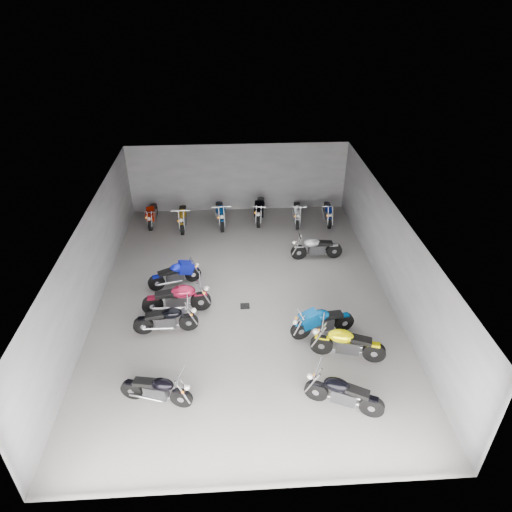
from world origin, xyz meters
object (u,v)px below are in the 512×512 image
object	(u,v)px
motorcycle_right_a	(343,393)
motorcycle_right_b	(347,343)
motorcycle_left_e	(175,274)
motorcycle_right_c	(322,322)
drain_grate	(245,306)
motorcycle_right_f	(316,248)
motorcycle_left_c	(166,319)
motorcycle_back_e	(297,213)
motorcycle_left_d	(177,298)
motorcycle_back_d	(260,209)
motorcycle_back_f	(328,212)
motorcycle_left_a	(157,389)
motorcycle_back_a	(152,214)
motorcycle_back_b	(183,217)
motorcycle_back_c	(220,213)

from	to	relation	value
motorcycle_right_a	motorcycle_right_b	world-z (taller)	motorcycle_right_b
motorcycle_left_e	motorcycle_right_c	bearing A→B (deg)	37.45
drain_grate	motorcycle_right_a	size ratio (longest dim) A/B	0.16
motorcycle_right_c	motorcycle_right_f	size ratio (longest dim) A/B	1.01
motorcycle_right_b	motorcycle_right_c	world-z (taller)	motorcycle_right_b
motorcycle_right_b	motorcycle_right_f	distance (m)	5.48
motorcycle_left_c	motorcycle_back_e	distance (m)	8.75
motorcycle_left_d	motorcycle_back_e	bearing A→B (deg)	137.33
drain_grate	motorcycle_back_d	distance (m)	6.45
motorcycle_right_a	motorcycle_back_e	size ratio (longest dim) A/B	0.98
motorcycle_right_c	motorcycle_back_f	size ratio (longest dim) A/B	1.06
motorcycle_right_c	motorcycle_left_c	bearing A→B (deg)	72.52
motorcycle_left_c	motorcycle_back_e	xyz separation A→B (m)	(5.08, 7.13, -0.01)
motorcycle_back_d	motorcycle_back_e	world-z (taller)	motorcycle_back_d
motorcycle_right_a	motorcycle_right_c	distance (m)	2.82
motorcycle_left_e	motorcycle_back_e	size ratio (longest dim) A/B	0.94
drain_grate	motorcycle_right_c	xyz separation A→B (m)	(2.34, -1.55, 0.50)
motorcycle_right_c	motorcycle_left_a	bearing A→B (deg)	104.01
motorcycle_left_d	motorcycle_back_d	distance (m)	7.24
motorcycle_back_a	motorcycle_back_b	size ratio (longest dim) A/B	0.93
drain_grate	motorcycle_right_a	bearing A→B (deg)	-61.59
motorcycle_left_c	motorcycle_left_e	xyz separation A→B (m)	(0.05, 2.52, -0.02)
motorcycle_right_b	motorcycle_back_f	size ratio (longest dim) A/B	1.09
motorcycle_back_a	motorcycle_back_f	distance (m)	7.91
motorcycle_back_c	motorcycle_back_d	world-z (taller)	motorcycle_back_d
motorcycle_right_c	motorcycle_back_c	bearing A→B (deg)	10.31
motorcycle_back_c	motorcycle_back_e	xyz separation A→B (m)	(3.45, -0.04, -0.05)
motorcycle_right_a	motorcycle_back_a	world-z (taller)	motorcycle_right_a
motorcycle_right_a	motorcycle_left_e	bearing A→B (deg)	64.00
motorcycle_left_a	motorcycle_right_a	bearing A→B (deg)	99.87
drain_grate	motorcycle_left_a	size ratio (longest dim) A/B	0.16
motorcycle_right_a	motorcycle_back_c	world-z (taller)	motorcycle_back_c
drain_grate	motorcycle_right_a	distance (m)	4.99
motorcycle_left_c	motorcycle_right_f	distance (m)	6.74
motorcycle_back_a	motorcycle_back_c	world-z (taller)	motorcycle_back_c
motorcycle_back_b	motorcycle_back_c	xyz separation A→B (m)	(1.66, 0.19, 0.03)
motorcycle_left_d	motorcycle_back_e	distance (m)	7.82
motorcycle_right_a	motorcycle_back_d	distance (m)	10.83
motorcycle_right_b	motorcycle_back_a	bearing A→B (deg)	52.79
motorcycle_left_e	motorcycle_right_b	xyz separation A→B (m)	(5.32, -3.97, 0.06)
motorcycle_left_e	motorcycle_back_d	xyz separation A→B (m)	(3.38, 4.97, 0.07)
motorcycle_left_e	motorcycle_back_c	bearing A→B (deg)	140.23
motorcycle_right_a	motorcycle_right_b	bearing A→B (deg)	8.09
motorcycle_right_a	motorcycle_back_c	bearing A→B (deg)	41.35
motorcycle_left_e	motorcycle_right_a	distance (m)	7.50
drain_grate	motorcycle_back_e	bearing A→B (deg)	66.66
drain_grate	motorcycle_right_f	bearing A→B (deg)	44.89
motorcycle_left_a	motorcycle_right_b	world-z (taller)	motorcycle_right_b
motorcycle_right_c	motorcycle_back_f	world-z (taller)	motorcycle_right_c
motorcycle_left_a	motorcycle_right_a	size ratio (longest dim) A/B	0.99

